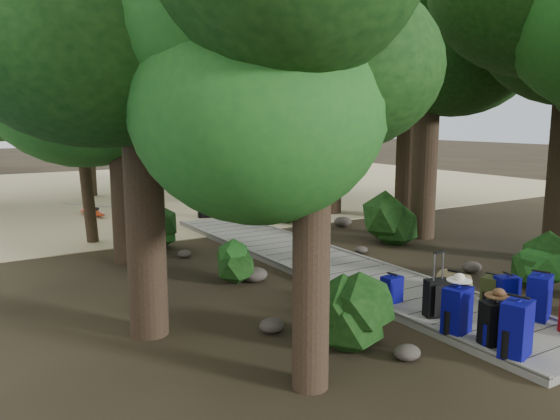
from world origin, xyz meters
TOP-DOWN VIEW (x-y plane):
  - ground at (0.00, 0.00)m, footprint 120.00×120.00m
  - sand_beach at (0.00, 16.00)m, footprint 40.00×22.00m
  - boardwalk at (0.00, 1.00)m, footprint 2.00×12.00m
  - backpack_left_a at (-0.77, -4.36)m, footprint 0.52×0.43m
  - backpack_left_b at (-0.68, -3.96)m, footprint 0.42×0.35m
  - backpack_left_c at (-0.79, -3.40)m, footprint 0.46×0.37m
  - backpack_left_d at (-0.65, -1.90)m, footprint 0.35×0.26m
  - backpack_right_b at (0.76, -3.69)m, footprint 0.51×0.44m
  - backpack_right_c at (0.72, -3.14)m, footprint 0.42×0.35m
  - backpack_right_d at (0.69, -2.88)m, footprint 0.41×0.34m
  - duffel_right_khaki at (0.74, -2.04)m, footprint 0.46×0.59m
  - suitcase_on_boardwalk at (-0.52, -2.78)m, footprint 0.43×0.32m
  - lone_suitcase_on_sand at (0.21, 7.82)m, footprint 0.52×0.38m
  - hat_brown at (-0.61, -3.95)m, footprint 0.38×0.38m
  - hat_white at (-0.72, -3.35)m, footprint 0.36×0.36m
  - kayak at (-2.90, 10.05)m, footprint 1.47×3.51m
  - sun_lounger at (2.56, 9.26)m, footprint 1.24×2.10m
  - tree_right_c at (4.06, 1.94)m, footprint 5.47×5.47m
  - tree_right_d at (5.88, 4.33)m, footprint 6.72×6.72m
  - tree_right_e at (4.32, 6.40)m, footprint 5.39×5.39m
  - tree_right_f at (6.93, 10.20)m, footprint 5.50×5.50m
  - tree_left_a at (-3.42, -3.44)m, footprint 3.81×3.81m
  - tree_left_b at (-4.54, -0.80)m, footprint 4.54×4.54m
  - tree_left_c at (-3.59, 3.63)m, footprint 4.77×4.77m
  - tree_back_a at (-1.81, 15.19)m, footprint 4.89×4.89m
  - tree_back_b at (2.07, 16.45)m, footprint 5.23×5.23m
  - tree_back_c at (4.52, 14.83)m, footprint 4.41×4.41m
  - palm_right_a at (3.29, 5.89)m, footprint 4.85×4.85m
  - palm_right_b at (5.41, 10.66)m, footprint 4.56×4.56m
  - palm_right_c at (2.67, 13.05)m, footprint 4.74×4.74m
  - palm_left_a at (-4.03, 6.00)m, footprint 4.16×4.16m
  - rock_left_a at (-1.87, -3.51)m, footprint 0.38×0.34m
  - rock_left_b at (-2.93, -1.72)m, footprint 0.39×0.35m
  - rock_left_c at (-1.87, 0.72)m, footprint 0.52×0.47m
  - rock_left_d at (-2.34, 3.29)m, footprint 0.33×0.29m
  - rock_right_b at (2.36, -1.13)m, footprint 0.42×0.38m
  - rock_right_c at (1.46, 1.40)m, footprint 0.32×0.29m
  - rock_right_d at (3.15, 4.27)m, footprint 0.55×0.50m
  - shrub_left_a at (-2.20, -2.76)m, footprint 1.15×1.15m
  - shrub_left_b at (-2.06, 0.90)m, footprint 0.91×0.91m
  - shrub_left_c at (-2.66, 4.39)m, footprint 1.15×1.15m
  - shrub_right_a at (2.50, -2.43)m, footprint 1.14×1.14m
  - shrub_right_b at (2.75, 1.78)m, footprint 1.33×1.33m
  - shrub_right_c at (2.13, 5.52)m, footprint 0.84×0.84m

SIDE VIEW (x-z plane):
  - ground at x=0.00m, z-range 0.00..0.00m
  - sand_beach at x=0.00m, z-range 0.00..0.02m
  - boardwalk at x=0.00m, z-range 0.00..0.12m
  - rock_right_c at x=1.46m, z-range 0.00..0.18m
  - rock_left_d at x=-2.34m, z-range 0.00..0.18m
  - rock_left_a at x=-1.87m, z-range 0.00..0.21m
  - rock_left_b at x=-2.93m, z-range 0.00..0.22m
  - rock_right_b at x=2.36m, z-range 0.00..0.23m
  - rock_left_c at x=-1.87m, z-range 0.00..0.29m
  - rock_right_d at x=3.15m, z-range 0.00..0.30m
  - kayak at x=-2.90m, z-range 0.02..0.36m
  - duffel_right_khaki at x=0.74m, z-range 0.12..0.47m
  - sun_lounger at x=2.56m, z-range 0.02..0.67m
  - backpack_left_d at x=-0.65m, z-range 0.12..0.62m
  - shrub_right_c at x=2.13m, z-range 0.00..0.76m
  - lone_suitcase_on_sand at x=0.21m, z-range 0.02..0.75m
  - backpack_right_d at x=0.69m, z-range 0.12..0.66m
  - shrub_left_b at x=-2.06m, z-range 0.00..0.82m
  - suitcase_on_boardwalk at x=-0.52m, z-range 0.12..0.72m
  - backpack_right_c at x=0.72m, z-range 0.12..0.73m
  - backpack_left_b at x=-0.68m, z-range 0.12..0.80m
  - backpack_left_c at x=-0.79m, z-range 0.12..0.88m
  - backpack_right_b at x=0.76m, z-range 0.12..0.90m
  - shrub_right_a at x=2.50m, z-range 0.00..1.02m
  - shrub_left_c at x=-2.66m, z-range 0.00..1.04m
  - shrub_left_a at x=-2.20m, z-range 0.00..1.04m
  - backpack_left_a at x=-0.77m, z-range 0.12..0.96m
  - shrub_right_b at x=2.75m, z-range 0.00..1.20m
  - hat_brown at x=-0.61m, z-range 0.80..0.91m
  - hat_white at x=-0.72m, z-range 0.88..1.01m
  - tree_left_a at x=-3.42m, z-range 0.00..6.35m
  - palm_left_a at x=-4.03m, z-range 0.00..6.62m
  - palm_right_c at x=2.67m, z-range 0.00..7.53m
  - tree_back_c at x=4.52m, z-range 0.00..7.94m
  - tree_left_b at x=-4.54m, z-range 0.00..8.17m
  - palm_right_a at x=3.29m, z-range 0.00..8.26m
  - tree_left_c at x=-3.59m, z-range 0.00..8.29m
  - tree_back_a at x=-1.81m, z-range 0.00..8.46m
  - palm_right_b at x=5.41m, z-range 0.00..8.82m
  - tree_back_b at x=2.07m, z-range 0.00..9.34m
  - tree_right_c at x=4.06m, z-range 0.00..9.47m
  - tree_right_e at x=4.32m, z-range 0.00..9.71m
  - tree_right_f at x=6.93m, z-range 0.00..9.83m
  - tree_right_d at x=5.88m, z-range 0.00..12.32m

